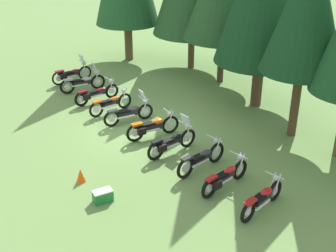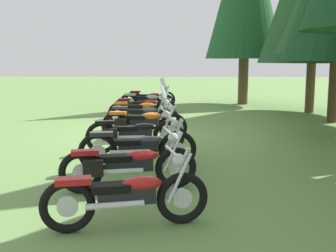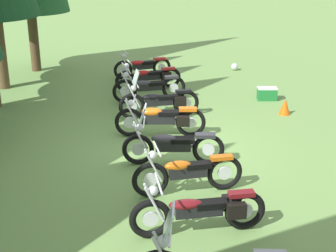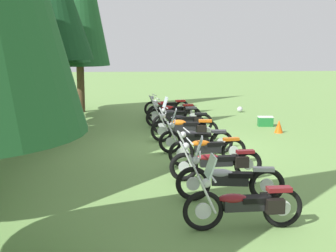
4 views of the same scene
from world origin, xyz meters
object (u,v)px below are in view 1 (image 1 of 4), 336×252
at_px(motorcycle_5, 152,127).
at_px(motorcycle_8, 224,177).
at_px(motorcycle_9, 262,198).
at_px(motorcycle_1, 83,82).
at_px(pine_tree_4, 308,7).
at_px(motorcycle_3, 111,103).
at_px(picnic_cooler, 103,196).
at_px(motorcycle_4, 129,112).
at_px(motorcycle_7, 202,158).
at_px(motorcycle_6, 172,142).
at_px(motorcycle_2, 96,94).
at_px(traffic_cone, 81,175).
at_px(motorcycle_0, 71,74).

height_order(motorcycle_5, motorcycle_8, motorcycle_5).
bearing_deg(motorcycle_8, motorcycle_9, -94.08).
relative_size(motorcycle_1, pine_tree_4, 0.30).
relative_size(motorcycle_3, picnic_cooler, 3.47).
relative_size(motorcycle_4, motorcycle_8, 1.01).
height_order(motorcycle_1, motorcycle_7, motorcycle_1).
bearing_deg(motorcycle_8, motorcycle_7, 75.14).
bearing_deg(motorcycle_5, picnic_cooler, -136.13).
bearing_deg(picnic_cooler, motorcycle_9, 51.26).
bearing_deg(motorcycle_6, motorcycle_2, 85.95).
distance_m(motorcycle_1, motorcycle_9, 11.97).
bearing_deg(motorcycle_7, motorcycle_1, 83.27).
distance_m(motorcycle_1, picnic_cooler, 9.49).
distance_m(motorcycle_3, motorcycle_9, 8.94).
distance_m(motorcycle_1, motorcycle_3, 3.04).
height_order(motorcycle_4, motorcycle_8, motorcycle_4).
distance_m(motorcycle_5, traffic_cone, 3.92).
bearing_deg(motorcycle_2, motorcycle_7, -90.77).
bearing_deg(motorcycle_8, motorcycle_5, 79.80).
height_order(motorcycle_3, pine_tree_4, pine_tree_4).
bearing_deg(motorcycle_9, motorcycle_2, 79.80).
height_order(motorcycle_5, motorcycle_6, motorcycle_6).
bearing_deg(motorcycle_2, motorcycle_1, 83.23).
bearing_deg(motorcycle_4, motorcycle_3, 102.20).
bearing_deg(motorcycle_1, motorcycle_3, -82.46).
distance_m(motorcycle_4, motorcycle_7, 4.69).
distance_m(motorcycle_3, motorcycle_7, 6.06).
distance_m(motorcycle_9, pine_tree_4, 7.16).
xyz_separation_m(pine_tree_4, traffic_cone, (-1.45, -8.45, -4.84)).
distance_m(motorcycle_3, motorcycle_5, 3.06).
height_order(motorcycle_7, motorcycle_9, motorcycle_7).
xyz_separation_m(motorcycle_3, motorcycle_9, (8.92, 0.53, -0.01)).
height_order(motorcycle_2, pine_tree_4, pine_tree_4).
distance_m(motorcycle_3, motorcycle_6, 4.53).
relative_size(motorcycle_8, picnic_cooler, 3.52).
distance_m(motorcycle_3, picnic_cooler, 6.72).
bearing_deg(motorcycle_8, pine_tree_4, 6.23).
height_order(motorcycle_3, traffic_cone, motorcycle_3).
height_order(motorcycle_5, motorcycle_7, motorcycle_7).
bearing_deg(motorcycle_1, motorcycle_6, -80.93).
bearing_deg(motorcycle_3, motorcycle_1, 83.09).
bearing_deg(motorcycle_8, motorcycle_1, 80.69).
distance_m(motorcycle_4, pine_tree_4, 8.12).
relative_size(motorcycle_6, motorcycle_7, 0.99).
bearing_deg(motorcycle_4, traffic_cone, -133.83).
relative_size(motorcycle_5, picnic_cooler, 3.62).
relative_size(motorcycle_2, motorcycle_3, 1.06).
relative_size(motorcycle_3, motorcycle_9, 1.04).
bearing_deg(motorcycle_2, motorcycle_0, 84.46).
relative_size(motorcycle_7, motorcycle_8, 1.03).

